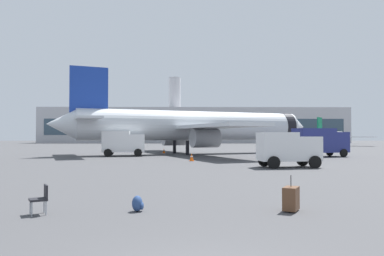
# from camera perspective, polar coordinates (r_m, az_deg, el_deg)

# --- Properties ---
(airplane_at_gate) EXTENTS (34.50, 31.60, 10.50)m
(airplane_at_gate) POSITION_cam_1_polar(r_m,az_deg,el_deg) (48.98, 0.21, 0.31)
(airplane_at_gate) COLOR silver
(airplane_at_gate) RESTS_ON ground
(airplane_taxiing) EXTENTS (17.90, 19.52, 6.69)m
(airplane_taxiing) POSITION_cam_1_polar(r_m,az_deg,el_deg) (99.00, 20.37, -1.19)
(airplane_taxiing) COLOR white
(airplane_taxiing) RESTS_ON ground
(service_truck) EXTENTS (5.00, 2.93, 2.90)m
(service_truck) POSITION_cam_1_polar(r_m,az_deg,el_deg) (44.33, -10.42, -2.15)
(service_truck) COLOR white
(service_truck) RESTS_ON ground
(fuel_truck) EXTENTS (6.41, 3.90, 3.20)m
(fuel_truck) POSITION_cam_1_polar(r_m,az_deg,el_deg) (44.69, 18.83, -1.89)
(fuel_truck) COLOR navy
(fuel_truck) RESTS_ON ground
(cargo_van) EXTENTS (4.61, 2.78, 2.60)m
(cargo_van) POSITION_cam_1_polar(r_m,az_deg,el_deg) (28.64, 14.34, -2.93)
(cargo_van) COLOR white
(cargo_van) RESTS_ON ground
(safety_cone_near) EXTENTS (0.44, 0.44, 0.65)m
(safety_cone_near) POSITION_cam_1_polar(r_m,az_deg,el_deg) (51.78, -4.29, -3.47)
(safety_cone_near) COLOR #F2590C
(safety_cone_near) RESTS_ON ground
(safety_cone_mid) EXTENTS (0.44, 0.44, 0.74)m
(safety_cone_mid) POSITION_cam_1_polar(r_m,az_deg,el_deg) (35.06, -0.06, -4.44)
(safety_cone_mid) COLOR #F2590C
(safety_cone_mid) RESTS_ON ground
(rolling_suitcase) EXTENTS (0.65, 0.75, 1.10)m
(rolling_suitcase) POSITION_cam_1_polar(r_m,az_deg,el_deg) (12.06, 14.80, -10.30)
(rolling_suitcase) COLOR brown
(rolling_suitcase) RESTS_ON ground
(traveller_backpack) EXTENTS (0.36, 0.40, 0.48)m
(traveller_backpack) POSITION_cam_1_polar(r_m,az_deg,el_deg) (11.79, -8.24, -11.32)
(traveller_backpack) COLOR navy
(traveller_backpack) RESTS_ON ground
(gate_chair) EXTENTS (0.65, 0.65, 0.86)m
(gate_chair) POSITION_cam_1_polar(r_m,az_deg,el_deg) (12.04, -21.95, -9.74)
(gate_chair) COLOR black
(gate_chair) RESTS_ON ground
(terminal_building) EXTENTS (108.16, 23.86, 24.40)m
(terminal_building) POSITION_cam_1_polar(r_m,az_deg,el_deg) (140.35, 0.29, 0.34)
(terminal_building) COLOR #B2B2B7
(terminal_building) RESTS_ON ground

